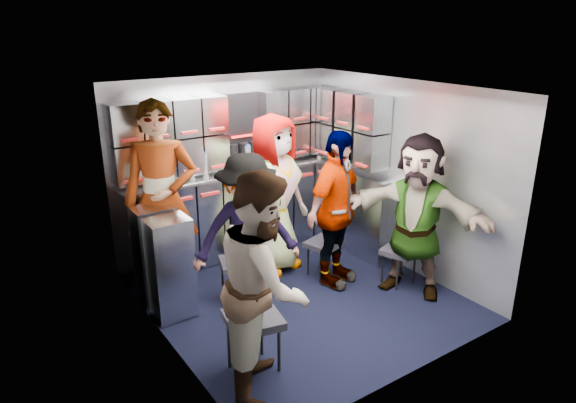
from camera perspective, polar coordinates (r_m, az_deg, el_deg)
floor at (r=5.36m, az=1.14°, el=-10.44°), size 3.00×3.00×0.00m
wall_back at (r=6.15m, az=-6.93°, el=4.04°), size 2.80×0.04×2.10m
wall_left at (r=4.31m, az=-14.15°, el=-3.26°), size 0.04×3.00×2.10m
wall_right at (r=5.81m, az=12.57°, el=2.78°), size 0.04×3.00×2.10m
ceiling at (r=4.68m, az=1.31°, el=12.45°), size 2.80×3.00×0.02m
cart_bank_back at (r=6.14m, az=-5.81°, el=-1.38°), size 2.68×0.38×0.99m
cart_bank_left at (r=5.08m, az=-13.68°, el=-6.48°), size 0.38×0.76×0.99m
counter at (r=5.98m, az=-5.98°, el=3.28°), size 2.68×0.42×0.03m
locker_bank_back at (r=5.91m, az=-6.42°, el=7.84°), size 2.68×0.28×0.82m
locker_bank_right at (r=6.09m, az=7.09°, el=8.14°), size 0.28×1.00×0.82m
right_cabinet at (r=6.28m, az=7.32°, el=-0.90°), size 0.28×1.20×1.00m
coffee_niche at (r=6.05m, az=-5.17°, el=7.96°), size 0.46×0.16×0.84m
red_latch_strip at (r=5.85m, az=-4.99°, el=1.56°), size 2.60×0.02×0.03m
jump_seat_near_left at (r=4.14m, az=-3.90°, el=-13.24°), size 0.49×0.47×0.50m
jump_seat_mid_left at (r=5.15m, az=-5.43°, el=-7.01°), size 0.46×0.45×0.43m
jump_seat_center at (r=5.90m, az=-2.50°, el=-3.12°), size 0.49×0.48×0.46m
jump_seat_mid_right at (r=5.61m, az=4.00°, el=-4.89°), size 0.42×0.41×0.41m
jump_seat_near_right at (r=5.57m, az=12.29°, el=-5.53°), size 0.43×0.42×0.41m
attendant_standing at (r=5.21m, az=-13.86°, el=0.09°), size 0.86×0.77×1.99m
attendant_arc_a at (r=3.79m, az=-2.64°, el=-9.13°), size 1.00×1.06×1.72m
attendant_arc_b at (r=4.84m, az=-4.54°, el=-3.63°), size 1.12×0.83×1.56m
attendant_arc_c at (r=5.59m, az=-1.59°, el=0.81°), size 0.98×0.76×1.76m
attendant_arc_d at (r=5.30m, az=5.32°, el=-0.95°), size 1.05×0.73×1.66m
attendant_arc_e at (r=5.28m, az=14.05°, el=-1.53°), size 1.14×1.60×1.66m
bottle_left at (r=5.73m, az=-9.19°, el=3.98°), size 0.06×0.06×0.27m
bottle_mid at (r=5.67m, az=-10.66°, el=3.51°), size 0.06×0.06×0.23m
bottle_right at (r=5.97m, az=-4.43°, el=4.84°), size 0.07×0.07×0.28m
cup_left at (r=5.54m, az=-14.24°, el=2.22°), size 0.08×0.08×0.11m
cup_right at (r=6.54m, az=3.59°, el=5.42°), size 0.07×0.07×0.11m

